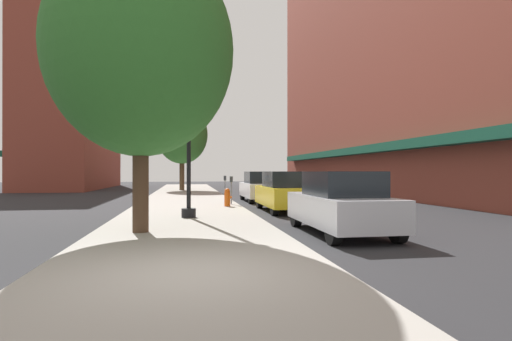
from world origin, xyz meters
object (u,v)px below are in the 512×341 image
(lamppost, at_px, (189,125))
(car_white, at_px, (260,187))
(parking_meter_near, at_px, (225,184))
(fire_hydrant, at_px, (227,197))
(car_silver, at_px, (341,204))
(car_yellow, at_px, (285,192))
(tree_near, at_px, (141,50))
(parking_meter_far, at_px, (231,187))
(tree_mid, at_px, (182,134))

(lamppost, height_order, car_white, lamppost)
(parking_meter_near, height_order, car_white, car_white)
(fire_hydrant, bearing_deg, car_silver, -73.96)
(parking_meter_near, height_order, car_yellow, car_yellow)
(car_yellow, bearing_deg, lamppost, -144.29)
(tree_near, bearing_deg, car_yellow, 48.52)
(parking_meter_near, relative_size, parking_meter_far, 1.00)
(tree_mid, relative_size, car_white, 1.64)
(car_silver, relative_size, car_white, 1.00)
(fire_hydrant, height_order, parking_meter_far, parking_meter_far)
(parking_meter_far, distance_m, car_white, 3.64)
(fire_hydrant, xyz_separation_m, tree_near, (-2.93, -7.39, 4.22))
(car_yellow, xyz_separation_m, car_white, (0.00, 5.73, 0.00))
(tree_near, xyz_separation_m, car_white, (5.18, 11.58, -3.93))
(parking_meter_near, relative_size, car_white, 0.30)
(parking_meter_far, height_order, car_silver, car_silver)
(fire_hydrant, relative_size, car_white, 0.18)
(tree_mid, bearing_deg, parking_meter_near, -78.58)
(parking_meter_far, distance_m, car_yellow, 3.30)
(tree_near, relative_size, car_silver, 1.71)
(parking_meter_near, distance_m, tree_near, 12.73)
(tree_near, relative_size, tree_mid, 1.04)
(tree_near, xyz_separation_m, car_silver, (5.18, -0.42, -3.93))
(parking_meter_near, distance_m, car_white, 1.96)
(parking_meter_far, relative_size, car_white, 0.30)
(fire_hydrant, bearing_deg, lamppost, -112.16)
(parking_meter_far, bearing_deg, fire_hydrant, -104.68)
(fire_hydrant, bearing_deg, tree_near, -111.65)
(fire_hydrant, height_order, car_silver, car_silver)
(tree_mid, bearing_deg, car_white, -70.26)
(parking_meter_near, bearing_deg, tree_near, -105.41)
(car_silver, distance_m, car_yellow, 6.28)
(fire_hydrant, distance_m, tree_mid, 17.14)
(tree_near, xyz_separation_m, car_yellow, (5.18, 5.86, -3.93))
(lamppost, distance_m, car_silver, 5.87)
(car_white, bearing_deg, car_silver, -91.26)
(tree_near, distance_m, car_white, 13.28)
(tree_mid, xyz_separation_m, car_silver, (4.40, -24.28, -3.93))
(lamppost, xyz_separation_m, parking_meter_far, (2.01, 5.33, -2.25))
(car_silver, bearing_deg, parking_meter_far, 103.58)
(car_white, bearing_deg, car_yellow, -91.26)
(parking_meter_near, bearing_deg, tree_mid, 101.42)
(car_silver, height_order, car_yellow, same)
(lamppost, height_order, parking_meter_far, lamppost)
(car_yellow, bearing_deg, car_white, 91.69)
(lamppost, relative_size, car_silver, 1.37)
(car_yellow, bearing_deg, car_silver, -88.31)
(parking_meter_far, height_order, car_yellow, car_yellow)
(parking_meter_near, height_order, car_silver, car_silver)
(car_white, bearing_deg, tree_mid, 108.48)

